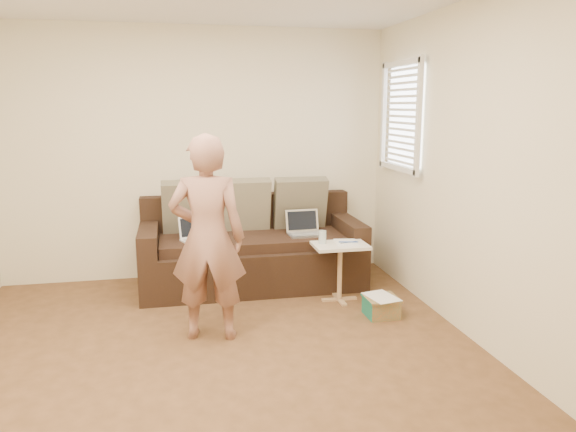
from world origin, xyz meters
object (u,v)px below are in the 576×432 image
(laptop_silver, at_px, (306,235))
(striped_box, at_px, (381,306))
(side_table, at_px, (340,272))
(drinking_glass, at_px, (322,237))
(laptop_white, at_px, (200,241))
(sofa, at_px, (252,244))
(person, at_px, (208,238))

(laptop_silver, distance_m, striped_box, 1.14)
(side_table, bearing_deg, drinking_glass, 159.88)
(laptop_silver, height_order, laptop_white, laptop_white)
(sofa, relative_size, drinking_glass, 18.33)
(laptop_white, height_order, side_table, laptop_white)
(person, distance_m, striped_box, 1.65)
(person, bearing_deg, sofa, -102.50)
(sofa, distance_m, person, 1.36)
(laptop_silver, distance_m, laptop_white, 1.06)
(sofa, relative_size, striped_box, 7.73)
(person, bearing_deg, laptop_white, -78.62)
(sofa, xyz_separation_m, side_table, (0.74, -0.62, -0.15))
(person, bearing_deg, drinking_glass, -139.32)
(drinking_glass, distance_m, striped_box, 0.83)
(laptop_silver, bearing_deg, sofa, 165.24)
(laptop_silver, distance_m, side_table, 0.60)
(side_table, distance_m, drinking_glass, 0.37)
(sofa, height_order, person, person)
(sofa, bearing_deg, person, -113.03)
(laptop_silver, xyz_separation_m, person, (-1.04, -1.08, 0.29))
(laptop_silver, bearing_deg, striped_box, -67.19)
(side_table, distance_m, striped_box, 0.55)
(sofa, distance_m, laptop_white, 0.55)
(sofa, xyz_separation_m, person, (-0.51, -1.20, 0.38))
(laptop_white, relative_size, striped_box, 1.13)
(laptop_white, bearing_deg, side_table, -42.15)
(laptop_white, xyz_separation_m, side_table, (1.26, -0.49, -0.25))
(sofa, height_order, laptop_white, sofa)
(laptop_white, height_order, striped_box, laptop_white)
(drinking_glass, bearing_deg, side_table, -20.12)
(sofa, height_order, laptop_silver, sofa)
(side_table, bearing_deg, striped_box, -62.45)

